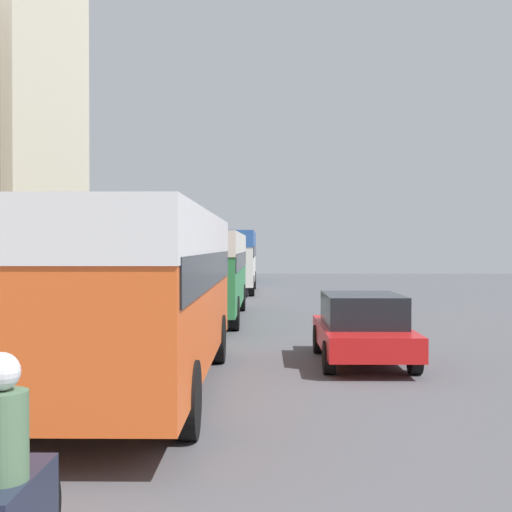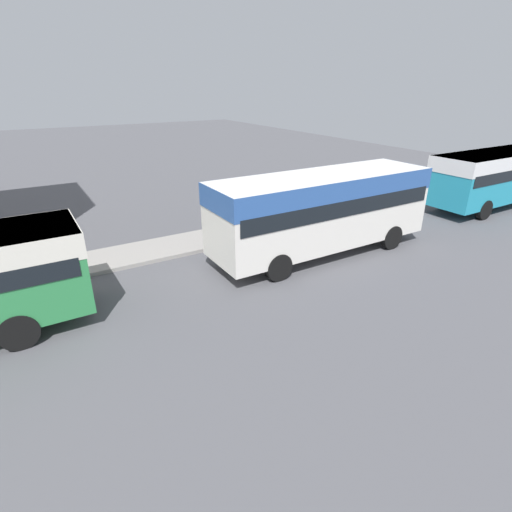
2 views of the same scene
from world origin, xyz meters
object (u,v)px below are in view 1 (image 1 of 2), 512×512
Objects in this scene: car_crossing at (362,327)px; bus_rear at (236,253)px; bus_following at (204,263)px; bus_third_in_line at (230,253)px; motorcycle_behind_lead at (5,505)px; bus_lead at (140,276)px.

bus_rear is at bearing 96.61° from car_crossing.
bus_rear is at bearing 90.05° from bus_following.
bus_following is at bearing -89.95° from bus_rear.
bus_third_in_line is 32.64m from motorcycle_behind_lead.
bus_rear is (0.04, 38.19, 0.01)m from bus_lead.
bus_third_in_line is (0.26, 25.52, 0.12)m from bus_lead.
bus_rear is (-0.03, 26.46, 0.09)m from bus_following.
bus_lead is 1.03× the size of bus_rear.
bus_lead reaches higher than motorcycle_behind_lead.
bus_following reaches higher than motorcycle_behind_lead.
bus_following is 13.80m from bus_third_in_line.
bus_following is 1.10× the size of bus_third_in_line.
bus_third_in_line is 0.98× the size of bus_rear.
bus_following is 4.49× the size of motorcycle_behind_lead.
bus_third_in_line is 4.07× the size of motorcycle_behind_lead.
bus_following is 2.33× the size of car_crossing.
motorcycle_behind_lead is (0.27, -18.81, -1.18)m from bus_following.
bus_third_in_line reaches higher than motorcycle_behind_lead.
car_crossing is at bearing 69.39° from motorcycle_behind_lead.
bus_lead is 2.22× the size of car_crossing.
car_crossing is (4.12, 2.98, -1.19)m from bus_lead.
bus_rear is at bearing 90.37° from motorcycle_behind_lead.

